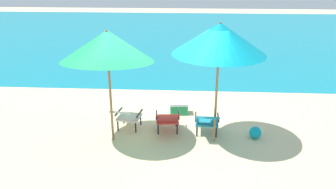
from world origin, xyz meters
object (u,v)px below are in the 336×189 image
Objects in this scene: beach_umbrella_right at (219,39)px; beach_ball at (255,133)px; lounge_chair_left at (127,115)px; cooler_box at (179,108)px; beach_umbrella_left at (107,46)px; swim_buoy at (198,50)px; lounge_chair_center at (168,118)px; lounge_chair_right at (207,120)px.

beach_umbrella_right reaches higher than beach_ball.
cooler_box is (1.19, 1.07, -0.24)m from lounge_chair_left.
beach_ball is at bearing 12.32° from beach_umbrella_right.
beach_umbrella_left reaches higher than beach_ball.
lounge_chair_left is (-1.83, -7.82, 0.31)m from swim_buoy.
cooler_box is at bearing 46.52° from beach_umbrella_left.
lounge_chair_left reaches higher than swim_buoy.
cooler_box is (-0.83, 1.46, -2.15)m from beach_umbrella_right.
cooler_box is at bearing 78.87° from lounge_chair_center.
beach_umbrella_right reaches higher than cooler_box.
beach_umbrella_left is at bearing -104.09° from swim_buoy.
lounge_chair_right is at bearing -4.41° from lounge_chair_left.
lounge_chair_right reaches higher than cooler_box.
lounge_chair_left is 1.62m from cooler_box.
beach_umbrella_right is at bearing -10.82° from lounge_chair_left.
beach_umbrella_left is (-2.11, -0.30, 1.75)m from lounge_chair_right.
lounge_chair_center is 1.03× the size of lounge_chair_right.
lounge_chair_center is 0.35× the size of beach_umbrella_right.
lounge_chair_right is at bearing 178.05° from beach_ball.
lounge_chair_right is at bearing 122.80° from beach_umbrella_right.
lounge_chair_left is at bearing 60.69° from beach_umbrella_left.
beach_umbrella_left is (-0.25, -0.44, 1.75)m from lounge_chair_left.
beach_umbrella_right is at bearing 1.33° from beach_umbrella_left.
lounge_chair_right is 1.41m from cooler_box.
lounge_chair_center is 0.90m from lounge_chair_right.
lounge_chair_right is 1.77× the size of cooler_box.
beach_umbrella_left is 2.88m from cooler_box.
lounge_chair_right is (0.04, -7.97, 0.31)m from swim_buoy.
lounge_chair_right is at bearing 7.96° from beach_umbrella_left.
lounge_chair_left and lounge_chair_right have the same top height.
lounge_chair_center is 3.27× the size of beach_ball.
beach_umbrella_right is 9.42× the size of beach_ball.
beach_umbrella_right is at bearing -88.65° from swim_buoy.
beach_ball is (2.96, -0.18, -0.26)m from lounge_chair_left.
swim_buoy is 7.97m from lounge_chair_right.
beach_umbrella_left is at bearing -119.31° from lounge_chair_left.
lounge_chair_right is at bearing -4.54° from lounge_chair_center.
beach_umbrella_right is (0.19, -8.21, 2.22)m from swim_buoy.
lounge_chair_center and lounge_chair_right have the same top height.
beach_umbrella_left reaches higher than lounge_chair_left.
cooler_box is (0.23, 1.15, -0.24)m from lounge_chair_center.
lounge_chair_left is at bearing 175.59° from lounge_chair_right.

